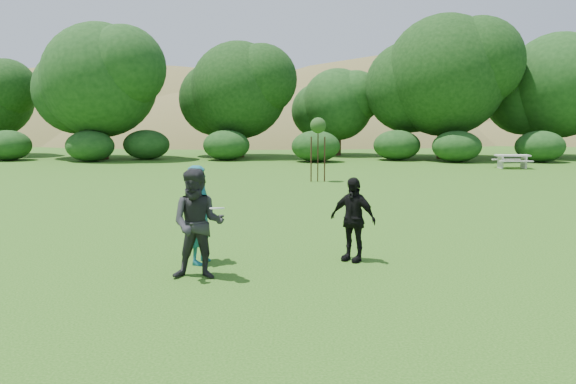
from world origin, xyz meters
name	(u,v)px	position (x,y,z in m)	size (l,w,h in m)	color
ground	(285,270)	(0.00, 0.00, 0.00)	(120.00, 120.00, 0.00)	#19470C
player_teal	(200,215)	(-1.70, 0.47, 0.99)	(0.72, 0.47, 1.97)	#165966
player_grey	(198,224)	(-1.55, -0.60, 1.01)	(0.98, 0.76, 2.01)	#262629
player_black	(353,219)	(1.36, 0.72, 0.86)	(1.01, 0.42, 1.72)	black
frisbee	(217,208)	(-1.17, -0.77, 1.33)	(0.27, 0.27, 0.06)	white
sapling	(318,127)	(1.08, 14.45, 2.42)	(0.70, 0.70, 2.85)	#361E15
picnic_table	(512,159)	(12.12, 20.97, 0.52)	(1.80, 1.48, 0.76)	#BCB8AE
hillside	(294,220)	(-0.56, 68.45, -11.97)	(150.00, 72.00, 52.00)	olive
tree_row	(343,87)	(3.23, 28.68, 4.87)	(53.92, 10.38, 9.62)	#3A2616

